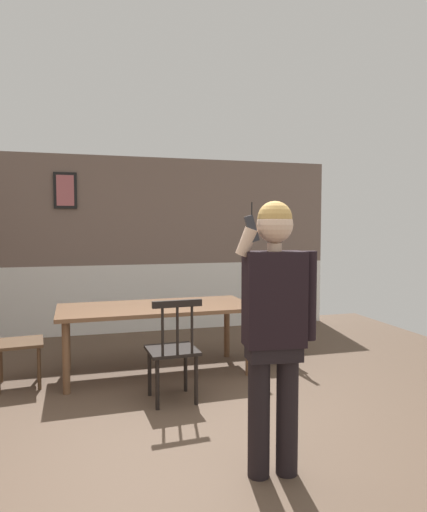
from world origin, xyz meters
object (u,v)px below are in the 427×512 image
at_px(chair_near_window, 173,350).
at_px(person_figure, 275,319).
at_px(dining_table, 156,313).
at_px(chair_at_table_head, 15,341).
at_px(chair_by_doorway, 276,323).

xyz_separation_m(chair_near_window, person_figure, (0.40, -1.38, 0.53)).
height_order(dining_table, chair_at_table_head, chair_at_table_head).
distance_m(dining_table, person_figure, 2.30).
height_order(chair_at_table_head, person_figure, person_figure).
relative_size(chair_by_doorway, person_figure, 0.54).
relative_size(dining_table, chair_at_table_head, 2.28).
distance_m(chair_by_doorway, chair_at_table_head, 2.84).
distance_m(dining_table, chair_by_doorway, 1.43).
distance_m(chair_near_window, person_figure, 1.53).
height_order(chair_near_window, person_figure, person_figure).
xyz_separation_m(dining_table, person_figure, (0.42, -2.23, 0.35)).
bearing_deg(dining_table, chair_at_table_head, -178.30).
bearing_deg(person_figure, chair_near_window, -67.58).
relative_size(chair_by_doorway, chair_at_table_head, 1.04).
distance_m(dining_table, chair_near_window, 0.87).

